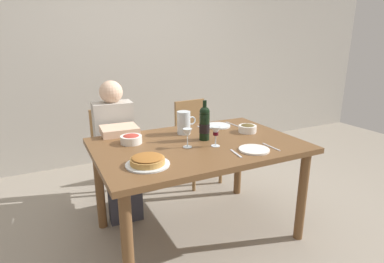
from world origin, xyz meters
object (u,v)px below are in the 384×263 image
dinner_plate_right_setting (218,126)px  chair_left (113,149)px  water_pitcher (184,124)px  olive_bowl (248,128)px  wine_bottle (204,123)px  wine_glass_left_diner (216,132)px  salad_bowl (131,139)px  chair_right (195,136)px  diner_left (117,144)px  dining_table (198,155)px  dinner_plate_left_setting (254,150)px  baked_tart (148,161)px  wine_glass_right_diner (187,134)px

dinner_plate_right_setting → chair_left: size_ratio=0.25×
water_pitcher → olive_bowl: 0.53m
wine_bottle → wine_glass_left_diner: 0.17m
water_pitcher → olive_bowl: bearing=-21.6°
water_pitcher → salad_bowl: 0.46m
wine_bottle → chair_left: bearing=122.0°
dinner_plate_right_setting → chair_right: 0.65m
salad_bowl → diner_left: bearing=91.5°
wine_glass_left_diner → dining_table: bearing=124.0°
dinner_plate_left_setting → dining_table: bearing=130.7°
baked_tart → wine_glass_left_diner: wine_glass_left_diner is taller
salad_bowl → dinner_plate_left_setting: salad_bowl is taller
olive_bowl → wine_glass_left_diner: wine_glass_left_diner is taller
diner_left → water_pitcher: bearing=142.5°
salad_bowl → diner_left: diner_left is taller
olive_bowl → chair_left: bearing=138.9°
salad_bowl → diner_left: size_ratio=0.14×
dinner_plate_left_setting → dinner_plate_right_setting: size_ratio=0.97×
wine_glass_right_diner → diner_left: (-0.34, 0.71, -0.24)m
wine_bottle → wine_glass_left_diner: size_ratio=2.10×
water_pitcher → baked_tart: water_pitcher is taller
olive_bowl → chair_left: (-0.94, 0.82, -0.30)m
water_pitcher → salad_bowl: (-0.45, -0.05, -0.05)m
wine_glass_left_diner → diner_left: (-0.54, 0.77, -0.25)m
wine_glass_right_diner → baked_tart: bearing=-152.4°
dining_table → baked_tart: (-0.47, -0.24, 0.12)m
dining_table → wine_glass_right_diner: size_ratio=10.92×
dining_table → diner_left: size_ratio=1.29×
dinner_plate_left_setting → chair_right: bearing=82.2°
dining_table → wine_glass_left_diner: 0.24m
wine_glass_left_diner → chair_left: wine_glass_left_diner is taller
salad_bowl → wine_glass_right_diner: (0.33, -0.26, 0.06)m
wine_glass_left_diner → dinner_plate_right_setting: (0.29, 0.45, -0.10)m
wine_glass_right_diner → dinner_plate_right_setting: wine_glass_right_diner is taller
diner_left → chair_right: 0.94m
dinner_plate_left_setting → dinner_plate_right_setting: same height
dining_table → chair_left: (-0.45, 0.89, -0.17)m
wine_glass_left_diner → water_pitcher: bearing=100.8°
olive_bowl → salad_bowl: bearing=171.3°
wine_glass_left_diner → wine_glass_right_diner: wine_glass_left_diner is taller
salad_bowl → water_pitcher: bearing=6.2°
water_pitcher → wine_glass_left_diner: water_pitcher is taller
wine_bottle → dinner_plate_right_setting: (0.29, 0.28, -0.12)m
dining_table → chair_left: 1.01m
wine_glass_left_diner → wine_glass_right_diner: 0.20m
dinner_plate_right_setting → chair_right: bearing=82.9°
chair_left → chair_right: bearing=-175.3°
salad_bowl → wine_glass_left_diner: wine_glass_left_diner is taller
wine_bottle → dinner_plate_left_setting: bearing=-62.2°
water_pitcher → baked_tart: bearing=-133.7°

